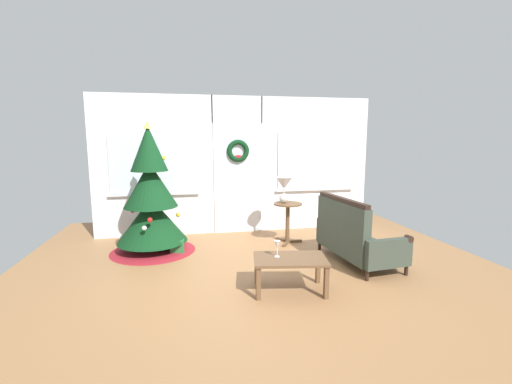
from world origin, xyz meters
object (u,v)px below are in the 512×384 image
at_px(christmas_tree, 151,204).
at_px(coffee_table, 290,263).
at_px(settee_sofa, 353,237).
at_px(gift_box, 177,246).
at_px(table_lamp, 284,186).
at_px(side_table, 288,215).
at_px(wine_glass, 277,245).

relative_size(christmas_tree, coffee_table, 2.24).
height_order(settee_sofa, gift_box, settee_sofa).
bearing_deg(table_lamp, settee_sofa, -57.68).
bearing_deg(coffee_table, side_table, 74.45).
xyz_separation_m(christmas_tree, table_lamp, (2.17, 0.05, 0.21)).
bearing_deg(gift_box, table_lamp, 7.10).
relative_size(christmas_tree, wine_glass, 10.49).
bearing_deg(gift_box, side_table, 5.65).
bearing_deg(side_table, table_lamp, 146.31).
bearing_deg(side_table, gift_box, -174.35).
xyz_separation_m(side_table, coffee_table, (-0.51, -1.83, -0.15)).
bearing_deg(settee_sofa, side_table, 121.01).
height_order(christmas_tree, gift_box, christmas_tree).
relative_size(table_lamp, coffee_table, 0.48).
height_order(settee_sofa, side_table, settee_sofa).
relative_size(christmas_tree, gift_box, 9.53).
xyz_separation_m(christmas_tree, coffee_table, (1.72, -1.83, -0.42)).
xyz_separation_m(side_table, table_lamp, (-0.06, 0.04, 0.49)).
height_order(table_lamp, coffee_table, table_lamp).
height_order(side_table, table_lamp, table_lamp).
relative_size(coffee_table, gift_box, 4.26).
relative_size(christmas_tree, settee_sofa, 1.40).
bearing_deg(christmas_tree, table_lamp, 1.19).
relative_size(coffee_table, wine_glass, 4.68).
bearing_deg(settee_sofa, table_lamp, 122.32).
height_order(settee_sofa, coffee_table, settee_sofa).
bearing_deg(side_table, wine_glass, -110.19).
bearing_deg(coffee_table, wine_glass, 155.01).
distance_m(side_table, table_lamp, 0.49).
xyz_separation_m(settee_sofa, table_lamp, (-0.72, 1.13, 0.60)).
bearing_deg(wine_glass, table_lamp, 71.93).
relative_size(settee_sofa, table_lamp, 3.31).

